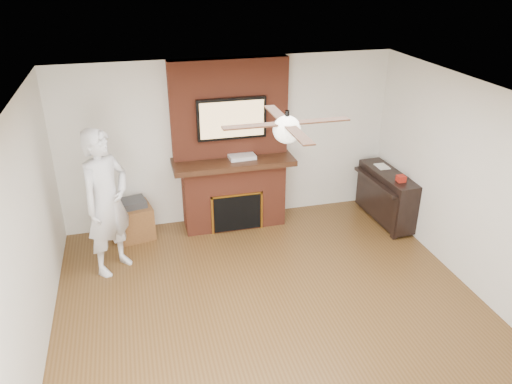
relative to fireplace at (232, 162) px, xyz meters
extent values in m
cube|color=#503417|center=(0.00, -2.55, -1.09)|extent=(5.36, 5.86, 0.18)
cube|color=white|center=(0.00, -2.55, 1.59)|extent=(5.36, 5.86, 0.18)
cube|color=silver|center=(0.00, 0.29, 0.25)|extent=(5.36, 0.18, 2.50)
cube|color=silver|center=(-2.59, -2.55, 0.25)|extent=(0.18, 5.86, 2.50)
cube|color=silver|center=(2.59, -2.55, 0.25)|extent=(0.18, 5.86, 2.50)
cube|color=maroon|center=(0.00, -0.05, -0.50)|extent=(1.50, 0.50, 1.00)
cube|color=black|center=(0.00, -0.08, 0.04)|extent=(1.78, 0.64, 0.08)
cube|color=maroon|center=(0.00, 0.10, 0.79)|extent=(1.70, 0.20, 1.42)
cube|color=black|center=(0.00, -0.30, -0.69)|extent=(0.70, 0.06, 0.55)
cube|color=#BF8C2D|center=(0.00, -0.31, -0.40)|extent=(0.78, 0.02, 0.03)
cube|color=#BF8C2D|center=(-0.38, -0.31, -0.69)|extent=(0.03, 0.02, 0.61)
cube|color=#BF8C2D|center=(0.38, -0.31, -0.69)|extent=(0.03, 0.02, 0.61)
cube|color=black|center=(0.00, -0.04, 0.68)|extent=(1.00, 0.07, 0.60)
cube|color=tan|center=(0.00, -0.08, 0.68)|extent=(0.92, 0.01, 0.52)
cylinder|color=black|center=(0.00, -2.55, 1.43)|extent=(0.04, 0.04, 0.14)
sphere|color=white|center=(0.00, -2.55, 1.32)|extent=(0.26, 0.26, 0.26)
cube|color=black|center=(0.33, -2.55, 1.38)|extent=(0.55, 0.11, 0.01)
cube|color=black|center=(0.00, -2.22, 1.38)|extent=(0.11, 0.55, 0.01)
cube|color=black|center=(-0.33, -2.55, 1.38)|extent=(0.55, 0.11, 0.01)
cube|color=black|center=(0.00, -2.88, 1.38)|extent=(0.11, 0.55, 0.01)
imported|color=silver|center=(-1.79, -0.86, -0.03)|extent=(0.84, 0.84, 1.94)
cube|color=brown|center=(-1.51, -0.07, -0.75)|extent=(0.60, 0.60, 0.49)
cube|color=#303032|center=(-1.51, -0.07, -0.45)|extent=(0.45, 0.39, 0.10)
cube|color=black|center=(2.31, -0.55, -0.57)|extent=(0.42, 1.25, 0.76)
cube|color=black|center=(2.18, -1.10, -0.66)|extent=(0.06, 0.10, 0.67)
cube|color=black|center=(2.18, 0.00, -0.66)|extent=(0.06, 0.10, 0.67)
cube|color=black|center=(2.10, -0.55, -0.31)|extent=(0.19, 1.15, 0.05)
cube|color=silver|center=(2.31, -0.31, -0.18)|extent=(0.17, 0.24, 0.01)
cube|color=#A62014|center=(2.31, -0.88, -0.14)|extent=(0.11, 0.11, 0.09)
cube|color=silver|center=(0.13, -0.10, 0.11)|extent=(0.40, 0.24, 0.05)
cylinder|color=#CD6518|center=(-0.14, -0.22, -0.93)|extent=(0.06, 0.06, 0.12)
cylinder|color=#2E6E2C|center=(-0.08, -0.22, -0.95)|extent=(0.07, 0.07, 0.09)
cylinder|color=beige|center=(0.07, -0.16, -0.94)|extent=(0.08, 0.08, 0.11)
cylinder|color=#325098|center=(0.12, -0.24, -0.96)|extent=(0.06, 0.06, 0.08)
cylinder|color=#29673F|center=(0.22, -0.22, -0.95)|extent=(0.07, 0.07, 0.09)
camera|label=1|loc=(-1.38, -6.74, 2.78)|focal=35.00mm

